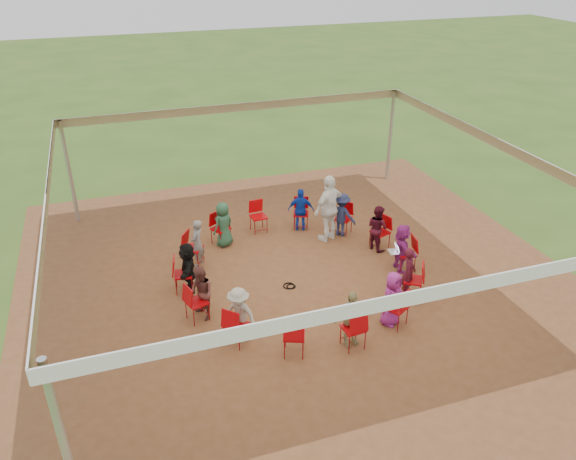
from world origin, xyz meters
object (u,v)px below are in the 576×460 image
object	(u,v)px
person_seated_2	(342,215)
chair_13	(413,280)
chair_4	(258,217)
standing_person	(329,208)
chair_9	(236,325)
cable_coil	(290,286)
chair_1	(380,232)
person_seated_6	(188,267)
chair_8	(197,302)
chair_0	(406,253)
person_seated_5	(197,243)
person_seated_3	(301,210)
person_seated_8	(239,315)
chair_10	(294,335)
laptop	(395,250)
chair_7	(183,274)
person_seated_11	(409,273)
chair_6	(193,249)
chair_5	(221,229)
chair_12	(396,308)
person_seated_1	(377,228)
person_seated_0	(402,248)
person_seated_9	(351,318)
person_seated_7	(201,294)
chair_11	(353,329)
chair_3	(301,214)
person_seated_4	(223,224)
person_seated_10	(392,299)
chair_2	(343,219)

from	to	relation	value
person_seated_2	chair_13	bearing A→B (deg)	143.06
chair_4	standing_person	size ratio (longest dim) A/B	0.48
chair_9	cable_coil	size ratio (longest dim) A/B	2.57
chair_1	person_seated_6	size ratio (longest dim) A/B	0.73
chair_8	person_seated_2	xyz separation A→B (m)	(4.47, 2.56, 0.18)
chair_0	person_seated_5	bearing A→B (deg)	77.44
chair_8	person_seated_6	world-z (taller)	person_seated_6
person_seated_3	person_seated_8	bearing A→B (deg)	77.14
chair_10	laptop	xyz separation A→B (m)	(3.37, 2.16, 0.14)
chair_7	chair_13	size ratio (longest dim) A/B	1.00
person_seated_2	person_seated_11	xyz separation A→B (m)	(0.25, -3.21, 0.00)
person_seated_11	chair_13	bearing A→B (deg)	-90.00
chair_4	person_seated_2	world-z (taller)	person_seated_2
chair_6	person_seated_3	bearing A→B (deg)	139.80
chair_5	person_seated_3	size ratio (longest dim) A/B	0.73
chair_12	person_seated_1	size ratio (longest dim) A/B	0.73
standing_person	person_seated_3	bearing A→B (deg)	-80.51
person_seated_5	standing_person	bearing A→B (deg)	127.24
person_seated_0	laptop	distance (m)	0.17
person_seated_9	standing_person	size ratio (longest dim) A/B	0.66
chair_8	cable_coil	world-z (taller)	chair_8
person_seated_11	chair_12	bearing A→B (deg)	172.82
chair_5	person_seated_7	bearing A→B (deg)	40.20
chair_8	chair_11	bearing A→B (deg)	38.57
chair_1	chair_9	distance (m)	5.27
chair_3	chair_9	distance (m)	5.27
chair_10	person_seated_1	world-z (taller)	person_seated_1
chair_13	cable_coil	bearing A→B (deg)	97.23
chair_8	person_seated_2	size ratio (longest dim) A/B	0.73
chair_5	person_seated_4	size ratio (longest dim) A/B	0.73
person_seated_8	chair_0	bearing A→B (deg)	63.66
chair_7	chair_10	bearing A→B (deg)	38.57
person_seated_5	person_seated_11	xyz separation A→B (m)	(4.27, -2.90, 0.00)
chair_7	laptop	world-z (taller)	chair_7
chair_0	chair_13	xyz separation A→B (m)	(-0.44, -1.12, 0.00)
person_seated_2	person_seated_4	world-z (taller)	same
chair_4	person_seated_10	size ratio (longest dim) A/B	0.73
chair_5	person_seated_8	xyz separation A→B (m)	(-0.53, -4.10, 0.18)
person_seated_3	cable_coil	distance (m)	2.98
chair_6	person_seated_3	size ratio (longest dim) A/B	0.73
chair_6	person_seated_2	bearing A→B (deg)	127.53
chair_2	chair_5	size ratio (longest dim) A/B	1.00
chair_5	person_seated_5	bearing A→B (deg)	18.54
person_seated_8	chair_7	bearing A→B (deg)	156.98
chair_12	chair_13	bearing A→B (deg)	12.86
chair_10	person_seated_1	xyz separation A→B (m)	(3.45, 3.28, 0.18)
chair_9	standing_person	distance (m)	4.93
chair_0	person_seated_4	bearing A→B (deg)	64.91
chair_10	person_seated_2	bearing A→B (deg)	77.44
chair_1	chair_12	distance (m)	3.37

